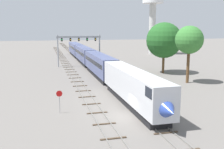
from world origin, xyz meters
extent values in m
plane|color=slate|center=(0.00, 0.00, 0.00)|extent=(400.00, 400.00, 0.00)
cube|color=slate|center=(1.28, 60.00, 0.08)|extent=(0.07, 200.00, 0.16)
cube|color=slate|center=(2.72, 60.00, 0.08)|extent=(0.07, 200.00, 0.16)
cube|color=#473828|center=(2.00, -6.00, 0.05)|extent=(2.60, 0.24, 0.10)
cube|color=#473828|center=(2.00, -2.00, 0.05)|extent=(2.60, 0.24, 0.10)
cube|color=#473828|center=(2.00, 2.00, 0.05)|extent=(2.60, 0.24, 0.10)
cube|color=#473828|center=(2.00, 6.00, 0.05)|extent=(2.60, 0.24, 0.10)
cube|color=#473828|center=(2.00, 10.00, 0.05)|extent=(2.60, 0.24, 0.10)
cube|color=#473828|center=(2.00, 14.00, 0.05)|extent=(2.60, 0.24, 0.10)
cube|color=#473828|center=(2.00, 18.00, 0.05)|extent=(2.60, 0.24, 0.10)
cube|color=#473828|center=(2.00, 22.00, 0.05)|extent=(2.60, 0.24, 0.10)
cube|color=#473828|center=(2.00, 26.00, 0.05)|extent=(2.60, 0.24, 0.10)
cube|color=#473828|center=(2.00, 30.00, 0.05)|extent=(2.60, 0.24, 0.10)
cube|color=#473828|center=(2.00, 34.00, 0.05)|extent=(2.60, 0.24, 0.10)
cube|color=#473828|center=(2.00, 38.00, 0.05)|extent=(2.60, 0.24, 0.10)
cube|color=#473828|center=(2.00, 42.00, 0.05)|extent=(2.60, 0.24, 0.10)
cube|color=#473828|center=(2.00, 46.00, 0.05)|extent=(2.60, 0.24, 0.10)
cube|color=#473828|center=(2.00, 50.00, 0.05)|extent=(2.60, 0.24, 0.10)
cube|color=#473828|center=(2.00, 54.00, 0.05)|extent=(2.60, 0.24, 0.10)
cube|color=#473828|center=(2.00, 58.00, 0.05)|extent=(2.60, 0.24, 0.10)
cube|color=#473828|center=(2.00, 62.00, 0.05)|extent=(2.60, 0.24, 0.10)
cube|color=#473828|center=(2.00, 66.00, 0.05)|extent=(2.60, 0.24, 0.10)
cube|color=#473828|center=(2.00, 70.00, 0.05)|extent=(2.60, 0.24, 0.10)
cube|color=#473828|center=(2.00, 74.00, 0.05)|extent=(2.60, 0.24, 0.10)
cube|color=#473828|center=(2.00, 78.00, 0.05)|extent=(2.60, 0.24, 0.10)
cube|color=#473828|center=(2.00, 82.00, 0.05)|extent=(2.60, 0.24, 0.10)
cube|color=#473828|center=(2.00, 86.00, 0.05)|extent=(2.60, 0.24, 0.10)
cube|color=#473828|center=(2.00, 90.00, 0.05)|extent=(2.60, 0.24, 0.10)
cube|color=#473828|center=(2.00, 94.00, 0.05)|extent=(2.60, 0.24, 0.10)
cube|color=#473828|center=(2.00, 98.00, 0.05)|extent=(2.60, 0.24, 0.10)
cube|color=#473828|center=(2.00, 102.00, 0.05)|extent=(2.60, 0.24, 0.10)
cube|color=#473828|center=(2.00, 106.00, 0.05)|extent=(2.60, 0.24, 0.10)
cube|color=#473828|center=(2.00, 110.00, 0.05)|extent=(2.60, 0.24, 0.10)
cube|color=#473828|center=(2.00, 114.00, 0.05)|extent=(2.60, 0.24, 0.10)
cube|color=#473828|center=(2.00, 118.00, 0.05)|extent=(2.60, 0.24, 0.10)
cube|color=#473828|center=(2.00, 122.00, 0.05)|extent=(2.60, 0.24, 0.10)
cube|color=#473828|center=(2.00, 126.00, 0.05)|extent=(2.60, 0.24, 0.10)
cube|color=#473828|center=(2.00, 130.00, 0.05)|extent=(2.60, 0.24, 0.10)
cube|color=#473828|center=(2.00, 134.00, 0.05)|extent=(2.60, 0.24, 0.10)
cube|color=#473828|center=(2.00, 138.00, 0.05)|extent=(2.60, 0.24, 0.10)
cube|color=#473828|center=(2.00, 142.00, 0.05)|extent=(2.60, 0.24, 0.10)
cube|color=#473828|center=(2.00, 146.00, 0.05)|extent=(2.60, 0.24, 0.10)
cube|color=#473828|center=(2.00, 150.00, 0.05)|extent=(2.60, 0.24, 0.10)
cube|color=#473828|center=(2.00, 154.00, 0.05)|extent=(2.60, 0.24, 0.10)
cube|color=#473828|center=(2.00, 158.00, 0.05)|extent=(2.60, 0.24, 0.10)
cube|color=slate|center=(-4.22, 40.00, 0.08)|extent=(0.07, 160.00, 0.16)
cube|color=slate|center=(-2.78, 40.00, 0.08)|extent=(0.07, 160.00, 0.16)
cube|color=#473828|center=(-3.50, -6.00, 0.05)|extent=(2.60, 0.24, 0.10)
cube|color=#473828|center=(-3.50, -2.00, 0.05)|extent=(2.60, 0.24, 0.10)
cube|color=#473828|center=(-3.50, 2.00, 0.05)|extent=(2.60, 0.24, 0.10)
cube|color=#473828|center=(-3.50, 6.00, 0.05)|extent=(2.60, 0.24, 0.10)
cube|color=#473828|center=(-3.50, 10.00, 0.05)|extent=(2.60, 0.24, 0.10)
cube|color=#473828|center=(-3.50, 14.00, 0.05)|extent=(2.60, 0.24, 0.10)
cube|color=#473828|center=(-3.50, 18.00, 0.05)|extent=(2.60, 0.24, 0.10)
cube|color=#473828|center=(-3.50, 22.00, 0.05)|extent=(2.60, 0.24, 0.10)
cube|color=#473828|center=(-3.50, 26.00, 0.05)|extent=(2.60, 0.24, 0.10)
cube|color=#473828|center=(-3.50, 30.00, 0.05)|extent=(2.60, 0.24, 0.10)
cube|color=#473828|center=(-3.50, 34.00, 0.05)|extent=(2.60, 0.24, 0.10)
cube|color=#473828|center=(-3.50, 38.00, 0.05)|extent=(2.60, 0.24, 0.10)
cube|color=#473828|center=(-3.50, 42.00, 0.05)|extent=(2.60, 0.24, 0.10)
cube|color=#473828|center=(-3.50, 46.00, 0.05)|extent=(2.60, 0.24, 0.10)
cube|color=#473828|center=(-3.50, 50.00, 0.05)|extent=(2.60, 0.24, 0.10)
cube|color=#473828|center=(-3.50, 54.00, 0.05)|extent=(2.60, 0.24, 0.10)
cube|color=#473828|center=(-3.50, 58.00, 0.05)|extent=(2.60, 0.24, 0.10)
cube|color=#473828|center=(-3.50, 62.00, 0.05)|extent=(2.60, 0.24, 0.10)
cube|color=#473828|center=(-3.50, 66.00, 0.05)|extent=(2.60, 0.24, 0.10)
cube|color=#473828|center=(-3.50, 70.00, 0.05)|extent=(2.60, 0.24, 0.10)
cube|color=#473828|center=(-3.50, 74.00, 0.05)|extent=(2.60, 0.24, 0.10)
cube|color=#473828|center=(-3.50, 78.00, 0.05)|extent=(2.60, 0.24, 0.10)
cube|color=#473828|center=(-3.50, 82.00, 0.05)|extent=(2.60, 0.24, 0.10)
cube|color=#473828|center=(-3.50, 86.00, 0.05)|extent=(2.60, 0.24, 0.10)
cube|color=#473828|center=(-3.50, 90.00, 0.05)|extent=(2.60, 0.24, 0.10)
cube|color=#473828|center=(-3.50, 94.00, 0.05)|extent=(2.60, 0.24, 0.10)
cube|color=#473828|center=(-3.50, 98.00, 0.05)|extent=(2.60, 0.24, 0.10)
cube|color=#473828|center=(-3.50, 102.00, 0.05)|extent=(2.60, 0.24, 0.10)
cube|color=#473828|center=(-3.50, 106.00, 0.05)|extent=(2.60, 0.24, 0.10)
cube|color=#473828|center=(-3.50, 110.00, 0.05)|extent=(2.60, 0.24, 0.10)
cube|color=#473828|center=(-3.50, 114.00, 0.05)|extent=(2.60, 0.24, 0.10)
cube|color=#473828|center=(-3.50, 118.00, 0.05)|extent=(2.60, 0.24, 0.10)
cube|color=silver|center=(2.00, 4.63, 2.90)|extent=(3.00, 21.27, 3.80)
cone|color=#2D479E|center=(2.00, -6.20, 2.50)|extent=(2.88, 2.60, 2.88)
cube|color=black|center=(2.00, -4.80, 4.04)|extent=(3.04, 1.80, 1.10)
cube|color=black|center=(2.00, 4.63, 0.50)|extent=(2.52, 19.14, 1.00)
cube|color=#4C5684|center=(2.00, 26.90, 2.90)|extent=(3.00, 21.27, 3.80)
cube|color=black|center=(2.00, 26.90, 3.30)|extent=(3.04, 19.57, 0.90)
cube|color=black|center=(2.00, 26.90, 0.50)|extent=(2.52, 19.14, 1.00)
cube|color=#4C5684|center=(2.00, 49.17, 2.90)|extent=(3.00, 21.27, 3.80)
cube|color=black|center=(2.00, 49.17, 3.30)|extent=(3.04, 19.57, 0.90)
cube|color=black|center=(2.00, 49.17, 0.50)|extent=(2.52, 19.14, 1.00)
cube|color=#4C5684|center=(2.00, 71.44, 2.90)|extent=(3.00, 21.27, 3.80)
cube|color=black|center=(2.00, 71.44, 3.30)|extent=(3.04, 19.57, 0.90)
cube|color=black|center=(2.00, 71.44, 0.50)|extent=(2.52, 19.14, 1.00)
cylinder|color=#999BA0|center=(-6.00, 43.43, 4.34)|extent=(0.36, 0.36, 8.68)
cylinder|color=#999BA0|center=(5.50, 43.43, 4.34)|extent=(0.36, 0.36, 8.68)
cube|color=#999BA0|center=(-0.25, 43.43, 8.08)|extent=(12.10, 0.36, 0.50)
cube|color=black|center=(-4.85, 43.48, 7.38)|extent=(0.44, 0.32, 0.90)
sphere|color=green|center=(-4.85, 43.29, 7.38)|extent=(0.28, 0.28, 0.28)
cube|color=black|center=(-2.55, 43.48, 7.38)|extent=(0.44, 0.32, 0.90)
sphere|color=yellow|center=(-2.55, 43.29, 7.38)|extent=(0.28, 0.28, 0.28)
cube|color=black|center=(-0.25, 43.48, 7.38)|extent=(0.44, 0.32, 0.90)
sphere|color=yellow|center=(-0.25, 43.29, 7.38)|extent=(0.28, 0.28, 0.28)
cube|color=black|center=(2.05, 43.48, 7.38)|extent=(0.44, 0.32, 0.90)
sphere|color=green|center=(2.05, 43.29, 7.38)|extent=(0.28, 0.28, 0.28)
cube|color=black|center=(4.35, 43.48, 7.38)|extent=(0.44, 0.32, 0.90)
sphere|color=yellow|center=(4.35, 43.29, 7.38)|extent=(0.28, 0.28, 0.28)
cylinder|color=beige|center=(32.54, 70.08, 9.99)|extent=(2.60, 2.60, 19.97)
cylinder|color=gray|center=(-8.00, 3.26, 1.10)|extent=(0.08, 0.08, 2.20)
cylinder|color=red|center=(-8.00, 3.24, 2.50)|extent=(0.76, 0.03, 0.76)
cylinder|color=brown|center=(17.44, 27.46, 2.39)|extent=(0.56, 0.56, 4.79)
sphere|color=#235B23|center=(17.44, 27.46, 7.68)|extent=(8.26, 8.26, 8.26)
cylinder|color=brown|center=(17.13, 15.94, 3.21)|extent=(0.56, 0.56, 6.43)
sphere|color=#387A33|center=(17.13, 15.94, 8.29)|extent=(5.32, 5.32, 5.32)
camera|label=1|loc=(-9.59, -29.08, 10.53)|focal=42.33mm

